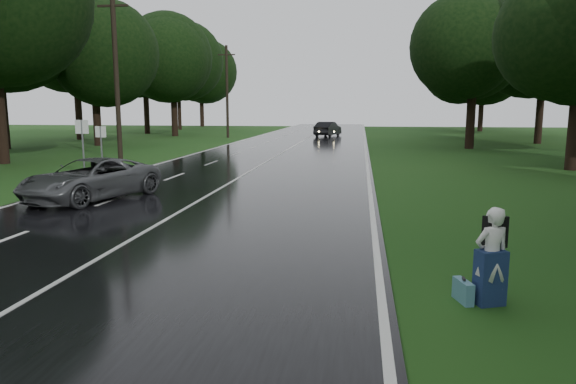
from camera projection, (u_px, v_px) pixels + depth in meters
name	position (u px, v px, depth m)	size (l,w,h in m)	color
ground	(67.00, 279.00, 9.75)	(160.00, 160.00, 0.00)	#1D4414
road	(263.00, 164.00, 29.30)	(12.00, 140.00, 0.04)	black
lane_center	(263.00, 164.00, 29.30)	(0.12, 140.00, 0.01)	silver
grey_car	(90.00, 179.00, 17.87)	(2.32, 5.04, 1.40)	#484B4D
far_car	(328.00, 129.00, 56.82)	(1.67, 4.80, 1.58)	black
hitchhiker	(491.00, 260.00, 8.41)	(0.69, 0.67, 1.62)	silver
suitcase	(463.00, 291.00, 8.59)	(0.15, 0.51, 0.37)	teal
utility_pole_mid	(121.00, 162.00, 30.55)	(1.80, 0.28, 9.76)	black
utility_pole_far	(228.00, 138.00, 55.12)	(1.80, 0.28, 9.48)	black
road_sign_a	(85.00, 177.00, 24.10)	(0.63, 0.10, 2.61)	white
road_sign_b	(103.00, 172.00, 25.78)	(0.54, 0.10, 2.27)	white
tree_left_d	(4.00, 164.00, 29.70)	(10.50, 10.50, 16.41)	black
tree_left_e	(99.00, 146.00, 43.73)	(8.17, 8.17, 12.77)	black
tree_left_f	(175.00, 136.00, 58.24)	(9.32, 9.32, 14.56)	black
tree_right_d	(571.00, 170.00, 26.71)	(8.09, 8.09, 12.64)	black
tree_right_e	(469.00, 149.00, 40.46)	(8.97, 8.97, 14.01)	black
tree_right_f	(469.00, 138.00, 54.13)	(8.56, 8.56, 13.37)	black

